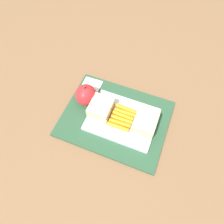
{
  "coord_description": "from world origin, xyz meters",
  "views": [
    {
      "loc": [
        -0.11,
        0.32,
        0.64
      ],
      "look_at": [
        0.01,
        0.0,
        0.04
      ],
      "focal_mm": 33.03,
      "sensor_mm": 36.0,
      "label": 1
    }
  ],
  "objects_px": {
    "sandwich_half_right": "(101,108)",
    "food_tray": "(122,119)",
    "apple": "(86,95)",
    "paper_napkin": "(91,86)",
    "sandwich_half_left": "(145,123)",
    "carrot_sticks_bundle": "(122,117)"
  },
  "relations": [
    {
      "from": "sandwich_half_right",
      "to": "food_tray",
      "type": "bearing_deg",
      "value": 180.0
    },
    {
      "from": "sandwich_half_right",
      "to": "apple",
      "type": "relative_size",
      "value": 0.91
    },
    {
      "from": "paper_napkin",
      "to": "food_tray",
      "type": "bearing_deg",
      "value": 149.9
    },
    {
      "from": "sandwich_half_left",
      "to": "paper_napkin",
      "type": "distance_m",
      "value": 0.26
    },
    {
      "from": "apple",
      "to": "paper_napkin",
      "type": "xyz_separation_m",
      "value": [
        0.01,
        -0.07,
        -0.04
      ]
    },
    {
      "from": "carrot_sticks_bundle",
      "to": "apple",
      "type": "xyz_separation_m",
      "value": [
        0.15,
        -0.03,
        0.02
      ]
    },
    {
      "from": "paper_napkin",
      "to": "sandwich_half_left",
      "type": "bearing_deg",
      "value": 158.71
    },
    {
      "from": "paper_napkin",
      "to": "carrot_sticks_bundle",
      "type": "bearing_deg",
      "value": 149.88
    },
    {
      "from": "carrot_sticks_bundle",
      "to": "apple",
      "type": "bearing_deg",
      "value": -10.38
    },
    {
      "from": "sandwich_half_right",
      "to": "carrot_sticks_bundle",
      "type": "distance_m",
      "value": 0.08
    },
    {
      "from": "sandwich_half_right",
      "to": "paper_napkin",
      "type": "height_order",
      "value": "sandwich_half_right"
    },
    {
      "from": "food_tray",
      "to": "sandwich_half_left",
      "type": "bearing_deg",
      "value": 180.0
    },
    {
      "from": "sandwich_half_left",
      "to": "sandwich_half_right",
      "type": "height_order",
      "value": "same"
    },
    {
      "from": "carrot_sticks_bundle",
      "to": "paper_napkin",
      "type": "distance_m",
      "value": 0.19
    },
    {
      "from": "sandwich_half_right",
      "to": "carrot_sticks_bundle",
      "type": "relative_size",
      "value": 0.9
    },
    {
      "from": "carrot_sticks_bundle",
      "to": "apple",
      "type": "height_order",
      "value": "apple"
    },
    {
      "from": "sandwich_half_right",
      "to": "apple",
      "type": "bearing_deg",
      "value": -21.48
    },
    {
      "from": "sandwich_half_left",
      "to": "carrot_sticks_bundle",
      "type": "bearing_deg",
      "value": -0.02
    },
    {
      "from": "food_tray",
      "to": "paper_napkin",
      "type": "height_order",
      "value": "food_tray"
    },
    {
      "from": "food_tray",
      "to": "sandwich_half_left",
      "type": "distance_m",
      "value": 0.08
    },
    {
      "from": "sandwich_half_right",
      "to": "sandwich_half_left",
      "type": "bearing_deg",
      "value": 180.0
    },
    {
      "from": "sandwich_half_left",
      "to": "sandwich_half_right",
      "type": "distance_m",
      "value": 0.16
    }
  ]
}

